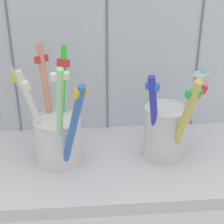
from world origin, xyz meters
TOP-DOWN VIEW (x-y plane):
  - counter_slab at (0.00, 0.00)cm, footprint 64.00×22.00cm
  - tile_wall_back at (-0.00, 12.00)cm, footprint 64.00×2.20cm
  - toothbrush_cup_left at (-8.44, 0.42)cm, footprint 11.67×12.30cm
  - toothbrush_cup_right at (8.60, 0.30)cm, footprint 10.49×10.91cm

SIDE VIEW (x-z plane):
  - counter_slab at x=0.00cm, z-range 0.00..2.00cm
  - toothbrush_cup_left at x=-8.44cm, z-range -2.21..15.83cm
  - toothbrush_cup_right at x=8.60cm, z-range -0.74..14.65cm
  - tile_wall_back at x=0.00cm, z-range 0.00..45.00cm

